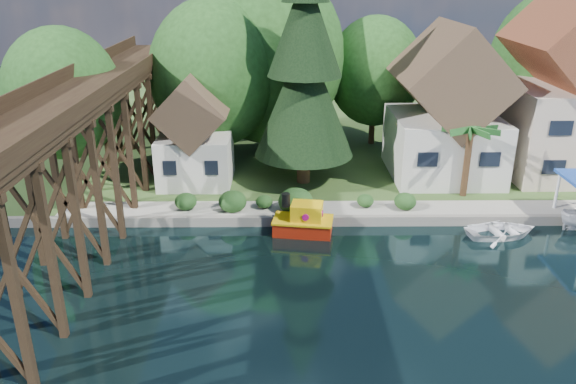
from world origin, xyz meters
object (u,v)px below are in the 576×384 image
palm_tree (471,132)px  boat_white_a (502,229)px  conifer (305,67)px  house_left (446,113)px  house_center (570,94)px  shed (195,137)px  tugboat (304,222)px  trestle_bridge (75,159)px

palm_tree → boat_white_a: 6.99m
conifer → house_left: bearing=8.8°
conifer → house_center: bearing=6.2°
shed → boat_white_a: (19.24, -8.08, -3.38)m
tugboat → palm_tree: bearing=23.4°
house_left → boat_white_a: (1.24, -9.58, -4.70)m
trestle_bridge → house_center: bearing=19.5°
house_left → shed: 18.11m
house_center → tugboat: 22.50m
palm_tree → boat_white_a: size_ratio=1.20×
house_left → shed: house_left is taller
house_center → shed: house_center is taller
conifer → tugboat: size_ratio=4.50×
house_left → conifer: (-10.32, -1.60, 3.58)m
tugboat → boat_white_a: bearing=-2.4°
house_left → palm_tree: 4.36m
boat_white_a → tugboat: bearing=78.2°
house_center → tugboat: bearing=-153.9°
shed → conifer: bearing=-0.7°
trestle_bridge → palm_tree: 24.35m
palm_tree → tugboat: 12.72m
house_left → tugboat: house_left is taller
house_left → tugboat: (-10.56, -9.09, -4.37)m
trestle_bridge → conifer: 16.04m
tugboat → boat_white_a: tugboat is taller
palm_tree → tugboat: bearing=-156.6°
tugboat → house_left: bearing=40.7°
house_left → conifer: conifer is taller
trestle_bridge → palm_tree: bearing=15.5°
trestle_bridge → shed: size_ratio=5.63×
conifer → tugboat: bearing=-91.9°
boat_white_a → shed: bearing=57.8°
trestle_bridge → shed: (5.00, 9.33, -1.52)m
trestle_bridge → house_left: house_left is taller
house_left → palm_tree: bearing=-83.9°
house_center → palm_tree: house_center is taller
house_center → shed: 27.20m
trestle_bridge → house_center: size_ratio=3.18×
shed → conifer: (7.68, -0.10, 4.90)m
house_center → conifer: 19.57m
house_left → house_center: (9.00, 0.50, 1.28)m
house_left → boat_white_a: size_ratio=2.58×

